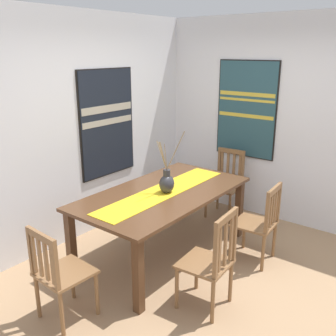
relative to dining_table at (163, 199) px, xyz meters
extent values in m
cube|color=#A37F5B|center=(-0.08, -0.68, -0.69)|extent=(6.40, 6.40, 0.03)
cube|color=silver|center=(-0.08, 1.18, 0.68)|extent=(6.40, 0.12, 2.70)
cube|color=silver|center=(1.78, -0.68, 0.68)|extent=(0.12, 6.40, 2.70)
cube|color=#51331E|center=(0.00, 0.00, 0.08)|extent=(2.02, 1.08, 0.03)
cube|color=#51331E|center=(-0.93, -0.46, -0.31)|extent=(0.08, 0.08, 0.73)
cube|color=#51331E|center=(0.93, -0.46, -0.31)|extent=(0.08, 0.08, 0.73)
cube|color=#51331E|center=(-0.93, 0.46, -0.31)|extent=(0.08, 0.08, 0.73)
cube|color=#51331E|center=(0.93, 0.46, -0.31)|extent=(0.08, 0.08, 0.73)
cube|color=gold|center=(0.00, 0.00, 0.10)|extent=(1.86, 0.36, 0.01)
ellipsoid|color=#333338|center=(-0.01, -0.06, 0.19)|extent=(0.18, 0.15, 0.20)
cylinder|color=#333338|center=(-0.01, -0.06, 0.32)|extent=(0.08, 0.08, 0.07)
cylinder|color=#997F5B|center=(-0.05, -0.07, 0.51)|extent=(0.08, 0.03, 0.30)
cylinder|color=#997F5B|center=(-0.02, -0.01, 0.50)|extent=(0.02, 0.09, 0.30)
cylinder|color=#997F5B|center=(0.04, -0.13, 0.57)|extent=(0.11, 0.17, 0.43)
cylinder|color=#997F5B|center=(-0.04, -0.02, 0.51)|extent=(0.06, 0.08, 0.31)
cylinder|color=#997F5B|center=(-0.10, -0.08, 0.53)|extent=(0.18, 0.06, 0.35)
cylinder|color=#997F5B|center=(-0.02, 0.01, 0.51)|extent=(0.02, 0.13, 0.31)
cube|color=brown|center=(-0.49, -0.86, -0.24)|extent=(0.45, 0.45, 0.03)
cylinder|color=brown|center=(-0.68, -0.70, -0.47)|extent=(0.04, 0.04, 0.42)
cylinder|color=brown|center=(-0.33, -0.67, -0.47)|extent=(0.04, 0.04, 0.42)
cylinder|color=brown|center=(-0.66, -1.06, -0.47)|extent=(0.04, 0.04, 0.42)
cylinder|color=brown|center=(-0.30, -1.03, -0.47)|extent=(0.04, 0.04, 0.42)
cube|color=brown|center=(-0.66, -1.07, 0.02)|extent=(0.04, 0.04, 0.51)
cube|color=brown|center=(-0.30, -1.04, 0.02)|extent=(0.04, 0.04, 0.51)
cube|color=brown|center=(-0.48, -1.05, 0.25)|extent=(0.38, 0.06, 0.06)
cube|color=brown|center=(-0.59, -1.06, 0.01)|extent=(0.04, 0.02, 0.42)
cube|color=brown|center=(-0.48, -1.05, 0.01)|extent=(0.04, 0.02, 0.42)
cube|color=brown|center=(-0.36, -1.04, 0.01)|extent=(0.04, 0.02, 0.42)
cube|color=brown|center=(1.34, -0.01, -0.24)|extent=(0.45, 0.45, 0.03)
cylinder|color=brown|center=(1.17, -0.20, -0.47)|extent=(0.04, 0.04, 0.42)
cylinder|color=brown|center=(1.15, 0.16, -0.47)|extent=(0.04, 0.04, 0.42)
cylinder|color=brown|center=(1.53, -0.18, -0.47)|extent=(0.04, 0.04, 0.42)
cylinder|color=brown|center=(1.50, 0.18, -0.47)|extent=(0.04, 0.04, 0.42)
cube|color=brown|center=(1.54, -0.18, 0.02)|extent=(0.04, 0.04, 0.49)
cube|color=brown|center=(1.51, 0.18, 0.02)|extent=(0.04, 0.04, 0.49)
cube|color=brown|center=(1.53, 0.00, 0.23)|extent=(0.06, 0.38, 0.06)
cube|color=brown|center=(1.54, -0.13, 0.00)|extent=(0.02, 0.04, 0.40)
cube|color=brown|center=(1.53, -0.04, 0.00)|extent=(0.02, 0.04, 0.40)
cube|color=brown|center=(1.52, 0.05, 0.00)|extent=(0.02, 0.04, 0.40)
cube|color=brown|center=(1.52, 0.14, 0.00)|extent=(0.02, 0.04, 0.40)
cube|color=brown|center=(0.53, -0.85, -0.24)|extent=(0.45, 0.45, 0.03)
cylinder|color=brown|center=(0.33, -0.69, -0.47)|extent=(0.04, 0.04, 0.42)
cylinder|color=brown|center=(0.69, -0.66, -0.47)|extent=(0.04, 0.04, 0.42)
cylinder|color=brown|center=(0.36, -1.05, -0.47)|extent=(0.04, 0.04, 0.42)
cylinder|color=brown|center=(0.72, -1.02, -0.47)|extent=(0.04, 0.04, 0.42)
cube|color=brown|center=(0.36, -1.06, 0.00)|extent=(0.04, 0.04, 0.45)
cube|color=brown|center=(0.72, -1.03, 0.00)|extent=(0.04, 0.04, 0.45)
cube|color=brown|center=(0.54, -1.04, 0.19)|extent=(0.38, 0.06, 0.06)
cube|color=brown|center=(0.39, -1.06, -0.02)|extent=(0.04, 0.02, 0.36)
cube|color=brown|center=(0.47, -1.05, -0.02)|extent=(0.04, 0.02, 0.36)
cube|color=brown|center=(0.54, -1.04, -0.02)|extent=(0.04, 0.02, 0.36)
cube|color=brown|center=(0.62, -1.04, -0.02)|extent=(0.04, 0.02, 0.36)
cube|color=brown|center=(0.69, -1.03, -0.02)|extent=(0.04, 0.02, 0.36)
cube|color=brown|center=(-1.35, 0.00, -0.24)|extent=(0.44, 0.44, 0.03)
cylinder|color=brown|center=(-1.16, 0.17, -0.47)|extent=(0.04, 0.04, 0.42)
cylinder|color=brown|center=(-1.18, -0.19, -0.47)|extent=(0.04, 0.04, 0.42)
cylinder|color=brown|center=(-1.52, 0.19, -0.47)|extent=(0.04, 0.04, 0.42)
cylinder|color=brown|center=(-1.54, -0.17, -0.47)|extent=(0.04, 0.04, 0.42)
cube|color=brown|center=(-1.53, 0.19, -0.01)|extent=(0.04, 0.04, 0.44)
cube|color=brown|center=(-1.55, -0.17, -0.01)|extent=(0.04, 0.04, 0.44)
cube|color=brown|center=(-1.54, 0.01, 0.18)|extent=(0.05, 0.38, 0.06)
cube|color=brown|center=(-1.53, 0.14, -0.03)|extent=(0.02, 0.04, 0.35)
cube|color=brown|center=(-1.54, 0.05, -0.03)|extent=(0.02, 0.04, 0.35)
cube|color=brown|center=(-1.54, -0.04, -0.03)|extent=(0.02, 0.04, 0.35)
cube|color=brown|center=(-1.55, -0.13, -0.03)|extent=(0.02, 0.04, 0.35)
cube|color=black|center=(0.25, 1.12, 0.69)|extent=(0.90, 0.04, 1.36)
cube|color=black|center=(0.25, 1.10, 0.69)|extent=(0.87, 0.01, 1.33)
cube|color=#B2A893|center=(0.25, 1.09, 0.87)|extent=(0.84, 0.00, 0.09)
cube|color=#B2A893|center=(0.25, 1.09, 0.71)|extent=(0.84, 0.00, 0.08)
cube|color=black|center=(1.72, -0.09, 0.80)|extent=(0.04, 0.87, 1.31)
cube|color=#284C56|center=(1.70, -0.09, 0.80)|extent=(0.01, 0.84, 1.28)
cube|color=gold|center=(1.69, -0.09, 0.93)|extent=(0.00, 0.81, 0.03)
cube|color=gold|center=(1.69, -0.09, 1.01)|extent=(0.00, 0.81, 0.05)
cube|color=gold|center=(1.69, -0.09, 0.72)|extent=(0.00, 0.81, 0.05)
camera|label=1|loc=(-3.05, -2.44, 1.58)|focal=40.69mm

